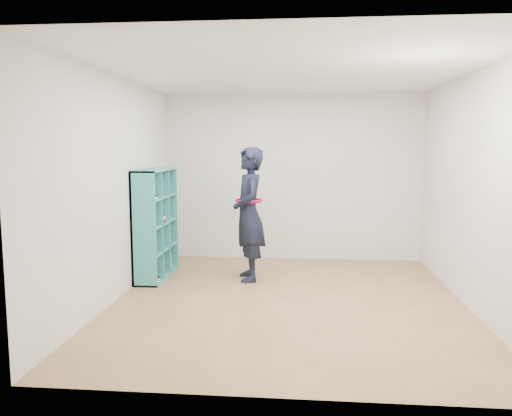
{
  "coord_description": "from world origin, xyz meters",
  "views": [
    {
      "loc": [
        0.15,
        -5.6,
        1.78
      ],
      "look_at": [
        -0.4,
        0.3,
        1.05
      ],
      "focal_mm": 35.0,
      "sensor_mm": 36.0,
      "label": 1
    }
  ],
  "objects": [
    {
      "name": "floor",
      "position": [
        0.0,
        0.0,
        0.0
      ],
      "size": [
        4.5,
        4.5,
        0.0
      ],
      "primitive_type": "plane",
      "color": "olive",
      "rests_on": "ground"
    },
    {
      "name": "ceiling",
      "position": [
        0.0,
        0.0,
        2.6
      ],
      "size": [
        4.5,
        4.5,
        0.0
      ],
      "primitive_type": "plane",
      "color": "white",
      "rests_on": "wall_back"
    },
    {
      "name": "wall_left",
      "position": [
        -2.0,
        0.0,
        1.3
      ],
      "size": [
        0.02,
        4.5,
        2.6
      ],
      "primitive_type": "cube",
      "color": "silver",
      "rests_on": "floor"
    },
    {
      "name": "wall_right",
      "position": [
        2.0,
        0.0,
        1.3
      ],
      "size": [
        0.02,
        4.5,
        2.6
      ],
      "primitive_type": "cube",
      "color": "silver",
      "rests_on": "floor"
    },
    {
      "name": "wall_back",
      "position": [
        0.0,
        2.25,
        1.3
      ],
      "size": [
        4.0,
        0.02,
        2.6
      ],
      "primitive_type": "cube",
      "color": "silver",
      "rests_on": "floor"
    },
    {
      "name": "wall_front",
      "position": [
        0.0,
        -2.25,
        1.3
      ],
      "size": [
        4.0,
        0.02,
        2.6
      ],
      "primitive_type": "cube",
      "color": "silver",
      "rests_on": "floor"
    },
    {
      "name": "bookshelf",
      "position": [
        -1.85,
        0.96,
        0.71
      ],
      "size": [
        0.32,
        1.11,
        1.48
      ],
      "color": "teal",
      "rests_on": "floor"
    },
    {
      "name": "person",
      "position": [
        -0.55,
        0.92,
        0.89
      ],
      "size": [
        0.57,
        0.73,
        1.78
      ],
      "rotation": [
        0.0,
        0.0,
        -1.32
      ],
      "color": "black",
      "rests_on": "floor"
    },
    {
      "name": "smartphone",
      "position": [
        -0.71,
        0.97,
        1.01
      ],
      "size": [
        0.04,
        0.09,
        0.13
      ],
      "rotation": [
        0.32,
        0.0,
        0.31
      ],
      "color": "silver",
      "rests_on": "person"
    }
  ]
}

